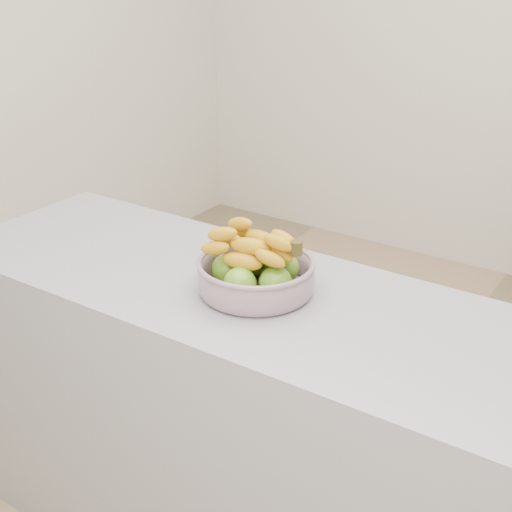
{
  "coord_description": "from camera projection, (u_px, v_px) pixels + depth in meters",
  "views": [
    {
      "loc": [
        0.84,
        -1.74,
        1.74
      ],
      "look_at": [
        -0.07,
        -0.4,
        1.0
      ],
      "focal_mm": 50.0,
      "sensor_mm": 36.0,
      "label": 1
    }
  ],
  "objects": [
    {
      "name": "fruit_bowl",
      "position": [
        256.0,
        272.0,
        1.8
      ],
      "size": [
        0.3,
        0.3,
        0.17
      ],
      "rotation": [
        0.0,
        0.0,
        0.03
      ],
      "color": "#9AAAB9",
      "rests_on": "counter"
    },
    {
      "name": "ground",
      "position": [
        337.0,
        483.0,
        2.46
      ],
      "size": [
        4.0,
        4.0,
        0.0
      ],
      "primitive_type": "plane",
      "color": "#9B7F5F",
      "rests_on": "ground"
    },
    {
      "name": "counter",
      "position": [
        277.0,
        442.0,
        1.97
      ],
      "size": [
        2.0,
        0.6,
        0.9
      ],
      "primitive_type": "cube",
      "color": "gray",
      "rests_on": "ground"
    }
  ]
}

